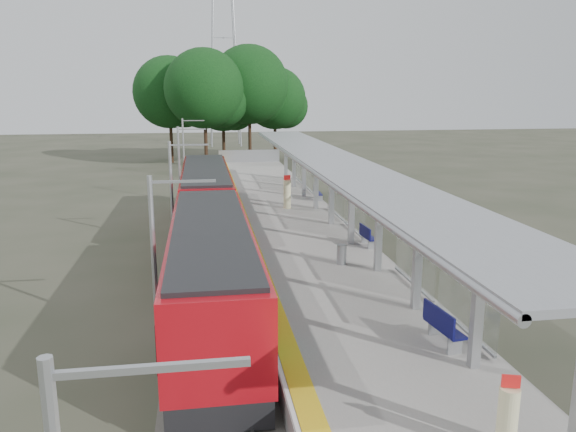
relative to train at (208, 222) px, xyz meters
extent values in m
cube|color=#59544C|center=(0.00, 5.10, -1.93)|extent=(3.00, 70.00, 0.24)
cube|color=gray|center=(4.50, 5.10, -1.55)|extent=(6.00, 50.00, 1.00)
cube|color=yellow|center=(1.95, 5.10, -1.04)|extent=(0.60, 50.00, 0.02)
cube|color=#9EA0A5|center=(4.50, 30.05, -0.45)|extent=(6.00, 0.10, 1.20)
cube|color=black|center=(0.00, -7.02, -1.40)|extent=(2.50, 13.50, 0.70)
cube|color=#AD0C15|center=(0.00, -7.02, 0.20)|extent=(2.65, 13.50, 2.50)
cube|color=black|center=(0.00, -7.02, 0.25)|extent=(2.72, 12.96, 1.20)
cube|color=black|center=(0.00, -7.02, 1.50)|extent=(2.40, 12.82, 0.15)
cube|color=#0C7A7E|center=(1.36, -7.02, 0.05)|extent=(0.04, 1.30, 2.00)
cylinder|color=black|center=(0.00, -11.74, -1.70)|extent=(2.20, 0.70, 0.70)
cube|color=black|center=(0.00, 7.08, -1.40)|extent=(2.50, 13.50, 0.70)
cube|color=#AD0C15|center=(0.00, 7.08, 0.20)|extent=(2.65, 13.50, 2.50)
cube|color=black|center=(0.00, 7.08, 0.25)|extent=(2.72, 12.96, 1.20)
cube|color=black|center=(0.00, 7.08, 1.50)|extent=(2.40, 12.82, 0.15)
cube|color=#0C7A7E|center=(1.36, 7.08, 0.05)|extent=(0.04, 1.30, 2.00)
cylinder|color=black|center=(0.00, 2.36, -1.70)|extent=(2.20, 0.70, 0.70)
cube|color=black|center=(0.00, 0.03, -0.05)|extent=(2.30, 0.80, 2.40)
cube|color=#9EA0A5|center=(6.50, -12.90, 0.70)|extent=(0.25, 0.25, 3.50)
cube|color=#9EA0A5|center=(6.50, -8.90, 0.70)|extent=(0.25, 0.25, 3.50)
cube|color=#9EA0A5|center=(6.50, -4.90, 0.70)|extent=(0.25, 0.25, 3.50)
cube|color=#9EA0A5|center=(6.50, -0.90, 0.70)|extent=(0.25, 0.25, 3.50)
cube|color=#9EA0A5|center=(6.50, 3.10, 0.70)|extent=(0.25, 0.25, 3.50)
cube|color=#9EA0A5|center=(6.50, 7.10, 0.70)|extent=(0.25, 0.25, 3.50)
cube|color=#9EA0A5|center=(6.50, 11.10, 0.70)|extent=(0.25, 0.25, 3.50)
cube|color=#9EA0A5|center=(6.50, 15.10, 0.70)|extent=(0.25, 0.25, 3.50)
cube|color=#9EA0A5|center=(6.50, 19.10, 0.70)|extent=(0.25, 0.25, 3.50)
cube|color=gray|center=(6.10, 1.10, 2.53)|extent=(3.20, 38.00, 0.16)
cylinder|color=#9EA0A5|center=(4.55, 1.10, 2.45)|extent=(0.24, 38.00, 0.24)
cube|color=silver|center=(7.20, -10.90, 0.15)|extent=(0.05, 3.70, 2.20)
cube|color=silver|center=(7.20, -6.90, 0.15)|extent=(0.05, 3.70, 2.20)
cube|color=silver|center=(7.20, 1.10, 0.15)|extent=(0.05, 3.70, 2.20)
cube|color=silver|center=(7.20, 5.10, 0.15)|extent=(0.05, 3.70, 2.20)
cube|color=silver|center=(7.20, 13.10, 0.15)|extent=(0.05, 3.70, 2.20)
cube|color=silver|center=(7.20, 17.10, 0.15)|extent=(0.05, 3.70, 2.20)
cylinder|color=#382316|center=(-3.41, 38.75, 0.53)|extent=(0.36, 0.36, 5.16)
sphere|color=#134515|center=(-3.41, 38.75, 5.69)|extent=(7.85, 7.85, 7.85)
cylinder|color=#382316|center=(0.34, 34.60, 0.66)|extent=(0.36, 0.36, 5.42)
sphere|color=#134515|center=(0.34, 34.60, 6.07)|extent=(8.23, 8.23, 8.23)
cylinder|color=#382316|center=(2.44, 39.99, 0.21)|extent=(0.36, 0.36, 4.53)
sphere|color=#134515|center=(2.44, 39.99, 4.75)|extent=(6.89, 6.89, 6.89)
cylinder|color=#382316|center=(5.30, 38.13, 0.80)|extent=(0.36, 0.36, 5.71)
sphere|color=#134515|center=(5.30, 38.13, 6.51)|extent=(8.67, 8.67, 8.67)
cylinder|color=#382316|center=(8.47, 40.48, 0.30)|extent=(0.36, 0.36, 4.70)
sphere|color=#134515|center=(8.47, 40.48, 5.00)|extent=(7.14, 7.14, 7.14)
cube|color=#9EA0A5|center=(-0.80, -19.90, 3.15)|extent=(2.00, 0.08, 0.08)
cylinder|color=#9EA0A5|center=(-1.80, -7.90, 0.65)|extent=(0.16, 0.16, 5.40)
cube|color=#9EA0A5|center=(-0.80, -7.90, 3.15)|extent=(2.00, 0.08, 0.08)
cylinder|color=#9EA0A5|center=(-1.80, 4.10, 0.65)|extent=(0.16, 0.16, 5.40)
cube|color=#9EA0A5|center=(-0.80, 4.10, 3.15)|extent=(2.00, 0.08, 0.08)
cylinder|color=#9EA0A5|center=(-1.80, 16.10, 0.65)|extent=(0.16, 0.16, 5.40)
cube|color=#9EA0A5|center=(-0.80, 16.10, 3.15)|extent=(2.00, 0.08, 0.08)
cylinder|color=#9EA0A5|center=(-1.80, 28.10, 0.65)|extent=(0.16, 0.16, 5.40)
cube|color=#9EA0A5|center=(-0.80, 28.10, 3.15)|extent=(2.00, 0.08, 0.08)
cube|color=#101052|center=(6.32, -11.54, -0.58)|extent=(0.67, 1.63, 0.06)
cube|color=#101052|center=(6.11, -11.54, -0.26)|extent=(0.26, 1.58, 0.58)
cube|color=#9EA0A5|center=(6.32, -12.17, -0.82)|extent=(0.43, 0.12, 0.46)
cube|color=#9EA0A5|center=(6.32, -10.90, -0.82)|extent=(0.43, 0.12, 0.46)
cube|color=#101052|center=(7.20, -1.39, -0.64)|extent=(0.50, 1.39, 0.05)
cube|color=#101052|center=(7.02, -1.39, -0.37)|extent=(0.14, 1.37, 0.50)
cube|color=#9EA0A5|center=(7.20, -1.93, -0.85)|extent=(0.37, 0.08, 0.40)
cube|color=#9EA0A5|center=(7.20, -0.84, -0.85)|extent=(0.37, 0.08, 0.40)
cube|color=#101052|center=(7.20, 9.84, -0.64)|extent=(0.49, 1.39, 0.05)
cube|color=#101052|center=(7.02, 9.84, -0.37)|extent=(0.14, 1.37, 0.50)
cube|color=#9EA0A5|center=(7.20, 9.29, -0.85)|extent=(0.37, 0.08, 0.40)
cube|color=#9EA0A5|center=(7.20, 10.38, -0.85)|extent=(0.37, 0.08, 0.40)
cylinder|color=beige|center=(5.37, -16.41, -0.32)|extent=(0.39, 0.39, 1.47)
cube|color=red|center=(5.37, -16.41, 0.56)|extent=(0.34, 0.16, 0.24)
cylinder|color=beige|center=(4.80, 7.43, -0.20)|extent=(0.45, 0.45, 1.70)
cube|color=red|center=(4.80, 7.43, 0.82)|extent=(0.40, 0.13, 0.28)
cylinder|color=#9EA0A5|center=(5.30, -3.89, -0.64)|extent=(0.43, 0.43, 0.82)
camera|label=1|loc=(-0.24, -25.21, 5.88)|focal=35.00mm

